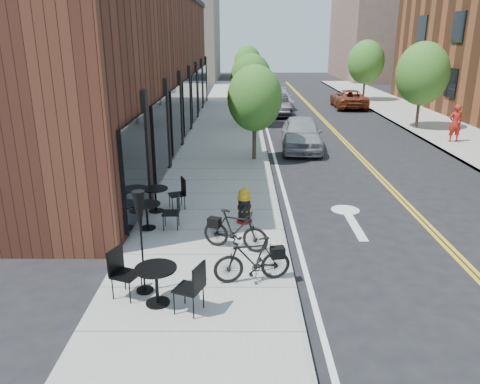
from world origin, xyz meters
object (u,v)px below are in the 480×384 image
object	(u,v)px
bistro_set_a	(156,280)
bistro_set_b	(147,212)
parked_car_b	(276,105)
pedestrian	(455,123)
patio_umbrella	(140,221)
bicycle_right	(235,230)
parked_car_far	(349,99)
parked_car_a	(301,134)
bistro_set_c	(155,196)
parked_car_c	(278,98)
fire_hydrant	(244,206)
bicycle_left	(252,260)

from	to	relation	value
bistro_set_a	bistro_set_b	bearing A→B (deg)	125.83
bistro_set_b	parked_car_b	distance (m)	20.11
bistro_set_a	bistro_set_b	xyz separation A→B (m)	(-0.89, 3.66, -0.04)
pedestrian	patio_umbrella	bearing A→B (deg)	48.08
bicycle_right	parked_car_far	xyz separation A→B (m)	(7.92, 24.18, 0.05)
bicycle_right	parked_car_a	xyz separation A→B (m)	(2.86, 10.88, 0.14)
bistro_set_c	parked_car_c	distance (m)	22.39
bistro_set_a	parked_car_c	size ratio (longest dim) A/B	0.41
parked_car_c	fire_hydrant	bearing A→B (deg)	-98.81
bicycle_right	bistro_set_b	bearing A→B (deg)	82.19
patio_umbrella	parked_car_far	bearing A→B (deg)	69.62
bistro_set_c	patio_umbrella	world-z (taller)	patio_umbrella
parked_car_a	bicycle_right	bearing A→B (deg)	-100.82
parked_car_b	pedestrian	world-z (taller)	pedestrian
bistro_set_a	parked_car_c	bearing A→B (deg)	103.13
patio_umbrella	parked_car_a	size ratio (longest dim) A/B	0.48
patio_umbrella	fire_hydrant	bearing A→B (deg)	61.43
bistro_set_b	bistro_set_c	size ratio (longest dim) A/B	0.98
pedestrian	parked_car_b	bearing A→B (deg)	-48.62
parked_car_far	patio_umbrella	bearing A→B (deg)	71.80
fire_hydrant	patio_umbrella	distance (m)	4.31
bistro_set_a	parked_car_a	size ratio (longest dim) A/B	0.42
parked_car_a	parked_car_c	xyz separation A→B (m)	(-0.06, 13.46, -0.09)
bistro_set_b	pedestrian	bearing A→B (deg)	38.53
bicycle_right	bistro_set_c	distance (m)	3.46
bicycle_right	parked_car_b	xyz separation A→B (m)	(2.38, 20.81, 0.08)
bicycle_left	bicycle_right	xyz separation A→B (m)	(-0.36, 1.52, 0.01)
bistro_set_b	parked_car_a	world-z (taller)	parked_car_a
patio_umbrella	parked_car_b	bearing A→B (deg)	79.63
bistro_set_c	parked_car_a	distance (m)	9.82
bistro_set_b	parked_car_b	size ratio (longest dim) A/B	0.40
fire_hydrant	bicycle_right	xyz separation A→B (m)	(-0.22, -1.73, 0.02)
parked_car_b	fire_hydrant	bearing A→B (deg)	-102.18
parked_car_far	bicycle_left	bearing A→B (deg)	75.79
parked_car_c	parked_car_far	xyz separation A→B (m)	(5.12, -0.16, -0.01)
bicycle_left	bistro_set_c	world-z (taller)	bicycle_left
bistro_set_b	fire_hydrant	bearing A→B (deg)	8.52
bicycle_right	parked_car_a	size ratio (longest dim) A/B	0.37
pedestrian	bicycle_left	bearing A→B (deg)	52.65
parked_car_c	patio_umbrella	bearing A→B (deg)	-102.18
bicycle_right	bicycle_left	bearing A→B (deg)	-146.06
bistro_set_c	parked_car_a	xyz separation A→B (m)	(5.20, 8.33, 0.17)
fire_hydrant	parked_car_b	world-z (taller)	parked_car_b
parked_car_b	parked_car_a	bearing A→B (deg)	-92.94
fire_hydrant	parked_car_far	xyz separation A→B (m)	(7.70, 22.45, 0.07)
pedestrian	fire_hydrant	bearing A→B (deg)	44.56
fire_hydrant	bistro_set_b	world-z (taller)	fire_hydrant
parked_car_a	parked_car_b	distance (m)	9.95
bicycle_left	bicycle_right	size ratio (longest dim) A/B	0.99
bistro_set_a	parked_car_far	bearing A→B (deg)	92.74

